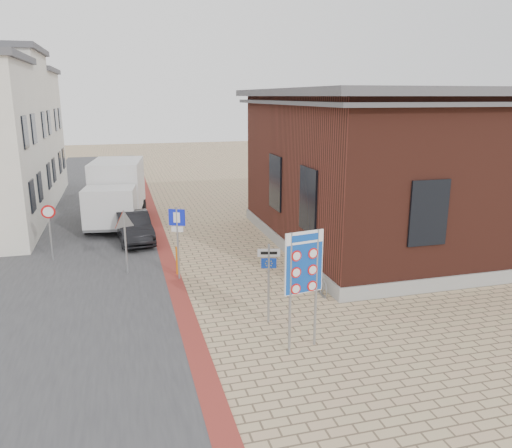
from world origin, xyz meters
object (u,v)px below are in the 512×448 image
box_truck (116,192)px  bollard (177,261)px  essen_sign (269,271)px  sedan (134,227)px  border_sign (304,265)px  parking_sign (177,230)px

box_truck → bollard: box_truck is taller
essen_sign → box_truck: bearing=121.7°
sedan → essen_sign: (3.52, -9.85, 0.93)m
border_sign → bollard: size_ratio=2.96×
box_truck → parking_sign: box_truck is taller
essen_sign → parking_sign: parking_sign is taller
border_sign → bollard: border_sign is taller
essen_sign → bollard: (-2.12, 4.78, -1.05)m
border_sign → bollard: bearing=101.2°
box_truck → border_sign: 15.94m
border_sign → essen_sign: bearing=93.4°
bollard → sedan: bearing=105.4°
essen_sign → parking_sign: size_ratio=0.89×
sedan → border_sign: 12.33m
bollard → parking_sign: bearing=-90.0°
sedan → bollard: size_ratio=3.72×
sedan → parking_sign: 5.87m
box_truck → essen_sign: size_ratio=2.65×
box_truck → essen_sign: (4.22, -13.52, -0.06)m
box_truck → bollard: size_ratio=5.88×
sedan → box_truck: size_ratio=0.63×
border_sign → parking_sign: (-2.54, 6.00, -0.46)m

